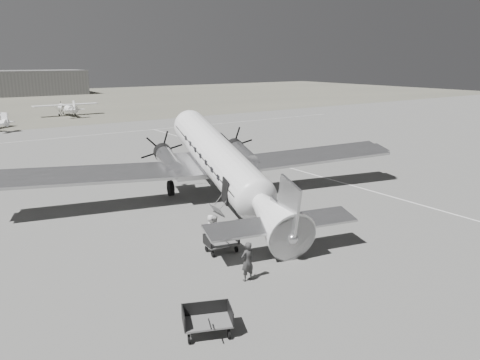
# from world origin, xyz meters

# --- Properties ---
(ground) EXTENTS (260.00, 260.00, 0.00)m
(ground) POSITION_xyz_m (0.00, 0.00, 0.00)
(ground) COLOR slate
(ground) RESTS_ON ground
(taxi_line_right) EXTENTS (0.15, 80.00, 0.01)m
(taxi_line_right) POSITION_xyz_m (12.00, 0.00, 0.01)
(taxi_line_right) COLOR silver
(taxi_line_right) RESTS_ON ground
(taxi_line_horizon) EXTENTS (90.00, 0.15, 0.01)m
(taxi_line_horizon) POSITION_xyz_m (0.00, 40.00, 0.01)
(taxi_line_horizon) COLOR silver
(taxi_line_horizon) RESTS_ON ground
(hangar_main) EXTENTS (42.00, 14.00, 6.60)m
(hangar_main) POSITION_xyz_m (5.00, 120.00, 3.30)
(hangar_main) COLOR slate
(hangar_main) RESTS_ON ground
(dc3_airliner) EXTENTS (32.98, 26.25, 5.56)m
(dc3_airliner) POSITION_xyz_m (0.95, 4.92, 2.78)
(dc3_airliner) COLOR #BBBBBD
(dc3_airliner) RESTS_ON ground
(light_plane_right) EXTENTS (11.23, 9.21, 2.28)m
(light_plane_right) POSITION_xyz_m (6.52, 63.41, 1.14)
(light_plane_right) COLOR white
(light_plane_right) RESTS_ON ground
(baggage_cart_near) EXTENTS (1.86, 1.42, 0.97)m
(baggage_cart_near) POSITION_xyz_m (-3.35, -1.62, 0.49)
(baggage_cart_near) COLOR #5A5A5A
(baggage_cart_near) RESTS_ON ground
(baggage_cart_far) EXTENTS (2.18, 1.89, 1.03)m
(baggage_cart_far) POSITION_xyz_m (-7.74, -7.56, 0.52)
(baggage_cart_far) COLOR #5A5A5A
(baggage_cart_far) RESTS_ON ground
(ground_crew) EXTENTS (0.69, 0.48, 1.81)m
(ground_crew) POSITION_xyz_m (-4.11, -4.93, 0.90)
(ground_crew) COLOR #323232
(ground_crew) RESTS_ON ground
(ramp_agent) EXTENTS (0.87, 0.97, 1.64)m
(ramp_agent) POSITION_xyz_m (-3.13, -0.63, 0.82)
(ramp_agent) COLOR #B6B6B4
(ramp_agent) RESTS_ON ground
(passenger) EXTENTS (0.67, 0.83, 1.48)m
(passenger) POSITION_xyz_m (-2.99, -0.02, 0.74)
(passenger) COLOR silver
(passenger) RESTS_ON ground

